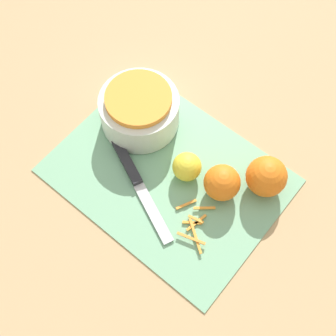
{
  "coord_description": "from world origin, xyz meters",
  "views": [
    {
      "loc": [
        0.26,
        -0.32,
        0.87
      ],
      "look_at": [
        0.0,
        0.0,
        0.04
      ],
      "focal_mm": 50.0,
      "sensor_mm": 36.0,
      "label": 1
    }
  ],
  "objects": [
    {
      "name": "peel_pile",
      "position": [
        0.11,
        -0.05,
        0.01
      ],
      "size": [
        0.1,
        0.1,
        0.01
      ],
      "color": "#F69B36",
      "rests_on": "cutting_board"
    },
    {
      "name": "orange_left",
      "position": [
        0.1,
        0.04,
        0.04
      ],
      "size": [
        0.07,
        0.07,
        0.07
      ],
      "color": "orange",
      "rests_on": "cutting_board"
    },
    {
      "name": "bowl_speckled",
      "position": [
        -0.13,
        0.06,
        0.05
      ],
      "size": [
        0.17,
        0.17,
        0.09
      ],
      "color": "silver",
      "rests_on": "cutting_board"
    },
    {
      "name": "knife",
      "position": [
        -0.06,
        -0.04,
        0.01
      ],
      "size": [
        0.23,
        0.12,
        0.02
      ],
      "rotation": [
        0.0,
        0.0,
        -0.41
      ],
      "color": "#232328",
      "rests_on": "cutting_board"
    },
    {
      "name": "orange_right",
      "position": [
        0.16,
        0.1,
        0.05
      ],
      "size": [
        0.08,
        0.08,
        0.08
      ],
      "color": "orange",
      "rests_on": "cutting_board"
    },
    {
      "name": "lemon",
      "position": [
        0.03,
        0.03,
        0.04
      ],
      "size": [
        0.06,
        0.06,
        0.06
      ],
      "color": "yellow",
      "rests_on": "cutting_board"
    },
    {
      "name": "cutting_board",
      "position": [
        0.0,
        0.0,
        0.0
      ],
      "size": [
        0.45,
        0.34,
        0.01
      ],
      "color": "#75AD84",
      "rests_on": "ground_plane"
    },
    {
      "name": "ground_plane",
      "position": [
        0.0,
        0.0,
        0.0
      ],
      "size": [
        4.0,
        4.0,
        0.0
      ],
      "primitive_type": "plane",
      "color": "tan"
    }
  ]
}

